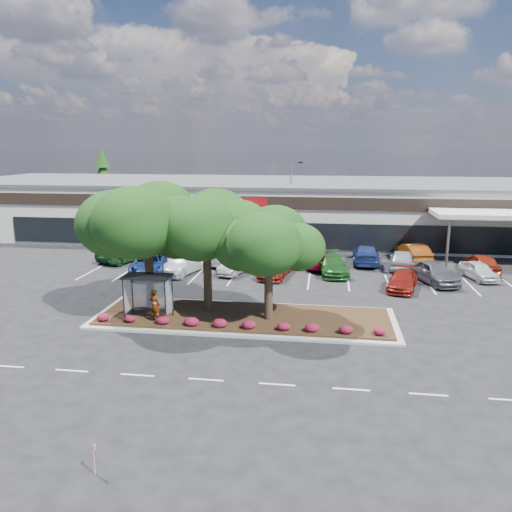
# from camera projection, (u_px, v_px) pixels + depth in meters

# --- Properties ---
(ground) EXTENTS (160.00, 160.00, 0.00)m
(ground) POSITION_uv_depth(u_px,v_px,m) (270.00, 348.00, 25.82)
(ground) COLOR black
(ground) RESTS_ON ground
(retail_store) EXTENTS (80.40, 25.20, 6.25)m
(retail_store) POSITION_uv_depth(u_px,v_px,m) (304.00, 208.00, 57.88)
(retail_store) COLOR silver
(retail_store) RESTS_ON ground
(landscape_island) EXTENTS (18.00, 6.00, 0.26)m
(landscape_island) POSITION_uv_depth(u_px,v_px,m) (244.00, 318.00, 29.93)
(landscape_island) COLOR #A9A9A4
(landscape_island) RESTS_ON ground
(lane_markings) EXTENTS (33.12, 20.06, 0.01)m
(lane_markings) POSITION_uv_depth(u_px,v_px,m) (284.00, 291.00, 35.91)
(lane_markings) COLOR silver
(lane_markings) RESTS_ON ground
(shrub_row) EXTENTS (17.00, 0.80, 0.50)m
(shrub_row) POSITION_uv_depth(u_px,v_px,m) (238.00, 324.00, 27.82)
(shrub_row) COLOR maroon
(shrub_row) RESTS_ON landscape_island
(bus_shelter) EXTENTS (2.75, 1.55, 2.59)m
(bus_shelter) POSITION_uv_depth(u_px,v_px,m) (149.00, 284.00, 29.21)
(bus_shelter) COLOR black
(bus_shelter) RESTS_ON landscape_island
(island_tree_west) EXTENTS (7.20, 7.20, 7.89)m
(island_tree_west) POSITION_uv_depth(u_px,v_px,m) (148.00, 247.00, 30.36)
(island_tree_west) COLOR #15370E
(island_tree_west) RESTS_ON landscape_island
(island_tree_mid) EXTENTS (6.60, 6.60, 7.32)m
(island_tree_mid) POSITION_uv_depth(u_px,v_px,m) (207.00, 251.00, 30.61)
(island_tree_mid) COLOR #15370E
(island_tree_mid) RESTS_ON landscape_island
(island_tree_east) EXTENTS (5.80, 5.80, 6.50)m
(island_tree_east) POSITION_uv_depth(u_px,v_px,m) (269.00, 265.00, 28.70)
(island_tree_east) COLOR #15370E
(island_tree_east) RESTS_ON landscape_island
(conifer_north_west) EXTENTS (4.40, 4.40, 10.00)m
(conifer_north_west) POSITION_uv_depth(u_px,v_px,m) (104.00, 182.00, 73.34)
(conifer_north_west) COLOR #15370E
(conifer_north_west) RESTS_ON ground
(person_waiting) EXTENTS (0.81, 0.67, 1.89)m
(person_waiting) POSITION_uv_depth(u_px,v_px,m) (155.00, 305.00, 28.82)
(person_waiting) COLOR #594C47
(person_waiting) RESTS_ON landscape_island
(light_pole) EXTENTS (1.43, 0.52, 8.75)m
(light_pole) POSITION_uv_depth(u_px,v_px,m) (292.00, 208.00, 52.16)
(light_pole) COLOR #A9A9A4
(light_pole) RESTS_ON ground
(survey_stake) EXTENTS (0.07, 0.14, 1.06)m
(survey_stake) POSITION_uv_depth(u_px,v_px,m) (94.00, 455.00, 15.72)
(survey_stake) COLOR tan
(survey_stake) RESTS_ON ground
(car_0) EXTENTS (4.15, 6.41, 1.64)m
(car_0) POSITION_uv_depth(u_px,v_px,m) (149.00, 264.00, 40.54)
(car_0) COLOR navy
(car_0) RESTS_ON ground
(car_1) EXTENTS (3.75, 5.85, 1.58)m
(car_1) POSITION_uv_depth(u_px,v_px,m) (184.00, 263.00, 40.93)
(car_1) COLOR white
(car_1) RESTS_ON ground
(car_2) EXTENTS (2.45, 4.44, 1.39)m
(car_2) POSITION_uv_depth(u_px,v_px,m) (235.00, 265.00, 40.63)
(car_2) COLOR slate
(car_2) RESTS_ON ground
(car_3) EXTENTS (2.69, 5.25, 1.46)m
(car_3) POSITION_uv_depth(u_px,v_px,m) (275.00, 267.00, 39.75)
(car_3) COLOR maroon
(car_3) RESTS_ON ground
(car_4) EXTENTS (2.94, 5.61, 1.55)m
(car_4) POSITION_uv_depth(u_px,v_px,m) (332.00, 265.00, 40.48)
(car_4) COLOR #1E541E
(car_4) RESTS_ON ground
(car_5) EXTENTS (2.93, 4.88, 1.32)m
(car_5) POSITION_uv_depth(u_px,v_px,m) (403.00, 280.00, 36.15)
(car_5) COLOR maroon
(car_5) RESTS_ON ground
(car_6) EXTENTS (3.53, 5.33, 1.69)m
(car_6) POSITION_uv_depth(u_px,v_px,m) (434.00, 272.00, 37.69)
(car_6) COLOR #4E4D54
(car_6) RESTS_ON ground
(car_7) EXTENTS (2.59, 4.30, 1.37)m
(car_7) POSITION_uv_depth(u_px,v_px,m) (479.00, 271.00, 38.88)
(car_7) COLOR silver
(car_7) RESTS_ON ground
(car_9) EXTENTS (4.70, 6.21, 1.57)m
(car_9) POSITION_uv_depth(u_px,v_px,m) (127.00, 252.00, 45.13)
(car_9) COLOR #1F5626
(car_9) RESTS_ON ground
(car_10) EXTENTS (2.81, 5.65, 1.58)m
(car_10) POSITION_uv_depth(u_px,v_px,m) (223.00, 255.00, 44.11)
(car_10) COLOR silver
(car_10) RESTS_ON ground
(car_11) EXTENTS (2.09, 4.81, 1.61)m
(car_11) POSITION_uv_depth(u_px,v_px,m) (287.00, 253.00, 44.52)
(car_11) COLOR navy
(car_11) RESTS_ON ground
(car_12) EXTENTS (2.56, 5.61, 1.59)m
(car_12) POSITION_uv_depth(u_px,v_px,m) (318.00, 257.00, 42.93)
(car_12) COLOR maroon
(car_12) RESTS_ON ground
(car_13) EXTENTS (2.50, 5.70, 1.63)m
(car_13) POSITION_uv_depth(u_px,v_px,m) (366.00, 254.00, 44.02)
(car_13) COLOR navy
(car_13) RESTS_ON ground
(car_14) EXTENTS (2.85, 5.42, 1.70)m
(car_14) POSITION_uv_depth(u_px,v_px,m) (413.00, 253.00, 44.62)
(car_14) COLOR #77340E
(car_14) RESTS_ON ground
(car_15) EXTENTS (2.64, 5.12, 1.67)m
(car_15) POSITION_uv_depth(u_px,v_px,m) (402.00, 260.00, 41.97)
(car_15) COLOR #9FA6AA
(car_15) RESTS_ON ground
(car_16) EXTENTS (2.21, 4.85, 1.62)m
(car_16) POSITION_uv_depth(u_px,v_px,m) (481.00, 263.00, 40.79)
(car_16) COLOR maroon
(car_16) RESTS_ON ground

